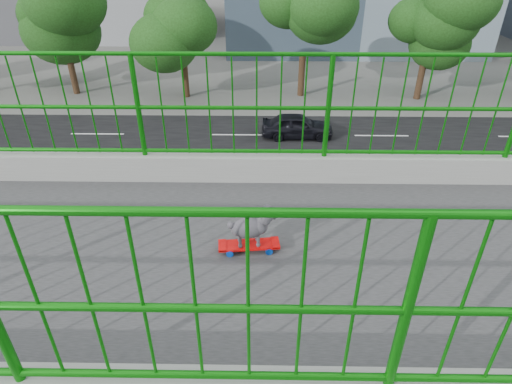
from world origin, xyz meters
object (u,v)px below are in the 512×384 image
Objects in this scene: car_5 at (470,294)px; car_1 at (472,230)px; car_0 at (384,292)px; car_4 at (297,126)px; skateboard at (249,245)px; poodle at (251,226)px; car_6 at (304,225)px.

car_1 is at bearing 155.75° from car_5.
car_1 is 3.51m from car_5.
car_0 reaches higher than car_4.
car_5 is (12.80, 4.03, 0.08)m from car_4.
car_0 is at bearing 142.73° from skateboard.
skateboard is at bearing -45.78° from car_5.
car_6 is (-9.10, 1.59, -6.47)m from poodle.
poodle is at bearing -9.89° from car_6.
skateboard is at bearing 173.79° from car_4.
car_5 is 0.79× the size of car_6.
skateboard is 0.12× the size of car_0.
car_1 is at bearing 134.71° from poodle.
car_0 is at bearing 31.98° from car_6.
car_0 is 5.05m from car_1.
car_6 is at bearing -148.02° from car_0.
car_5 reaches higher than car_1.
car_1 is at bearing 129.35° from car_0.
car_6 is (-3.20, -2.00, 0.02)m from car_0.
skateboard is 9.35m from car_0.
skateboard is at bearing -90.00° from poodle.
car_5 is at bearing 128.46° from poodle.
car_4 is 13.42m from car_5.
poodle reaches higher than skateboard.
skateboard is 0.21m from poodle.
skateboard reaches higher than car_5.
poodle is (-0.00, 0.02, 0.21)m from skateboard.
poodle is 10.68m from car_5.
car_1 is 0.72× the size of car_6.
skateboard is at bearing -39.52° from car_1.
poodle is at bearing -31.27° from car_0.
car_1 reaches higher than car_4.
car_6 is (-9.11, 1.61, -6.26)m from skateboard.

